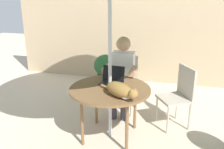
# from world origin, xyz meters

# --- Properties ---
(ground_plane) EXTENTS (14.00, 14.00, 0.00)m
(ground_plane) POSITION_xyz_m (0.00, 0.00, 0.00)
(ground_plane) COLOR beige
(fence_back) EXTENTS (5.40, 0.08, 1.84)m
(fence_back) POSITION_xyz_m (0.00, 2.30, 0.92)
(fence_back) COLOR tan
(fence_back) RESTS_ON ground
(patio_table) EXTENTS (1.04, 1.04, 0.70)m
(patio_table) POSITION_xyz_m (0.00, 0.00, 0.65)
(patio_table) COLOR brown
(patio_table) RESTS_ON ground
(chair_occupied) EXTENTS (0.40, 0.40, 0.89)m
(chair_occupied) POSITION_xyz_m (0.00, 0.88, 0.52)
(chair_occupied) COLOR #B2A899
(chair_occupied) RESTS_ON ground
(chair_empty) EXTENTS (0.55, 0.55, 0.89)m
(chair_empty) POSITION_xyz_m (0.88, 0.54, 0.52)
(chair_empty) COLOR #B2A899
(chair_empty) RESTS_ON ground
(person_seated) EXTENTS (0.48, 0.48, 1.23)m
(person_seated) POSITION_xyz_m (-0.00, 0.72, 0.69)
(person_seated) COLOR white
(person_seated) RESTS_ON ground
(laptop) EXTENTS (0.31, 0.26, 0.21)m
(laptop) POSITION_xyz_m (-0.02, 0.21, 0.77)
(laptop) COLOR black
(laptop) RESTS_ON patio_table
(cat) EXTENTS (0.54, 0.44, 0.17)m
(cat) POSITION_xyz_m (0.20, -0.24, 0.79)
(cat) COLOR olive
(cat) RESTS_ON patio_table
(potted_plant_near_fence) EXTENTS (0.45, 0.45, 0.72)m
(potted_plant_near_fence) POSITION_xyz_m (-0.52, 1.58, 0.41)
(potted_plant_near_fence) COLOR #33383D
(potted_plant_near_fence) RESTS_ON ground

